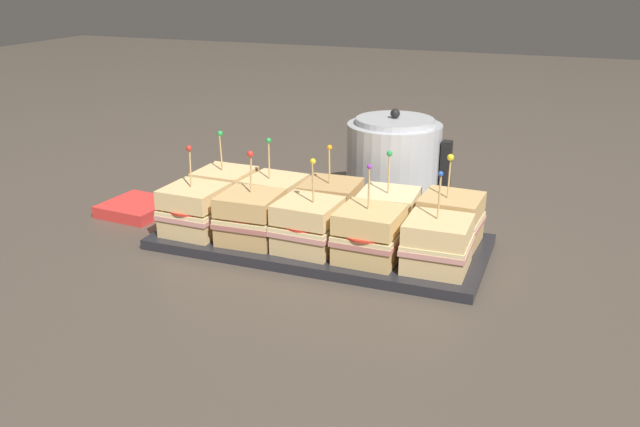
{
  "coord_description": "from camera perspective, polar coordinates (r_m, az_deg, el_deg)",
  "views": [
    {
      "loc": [
        0.41,
        -1.07,
        0.49
      ],
      "look_at": [
        0.0,
        0.0,
        0.06
      ],
      "focal_mm": 38.0,
      "sensor_mm": 36.0,
      "label": 1
    }
  ],
  "objects": [
    {
      "name": "kettle_steel",
      "position": [
        1.45,
        6.22,
        4.26
      ],
      "size": [
        0.22,
        0.2,
        0.21
      ],
      "color": "#B7BABF",
      "rests_on": "ground_plane"
    },
    {
      "name": "sandwich_front_right",
      "position": [
        1.14,
        4.17,
        -1.79
      ],
      "size": [
        0.11,
        0.11,
        0.17
      ],
      "color": "tan",
      "rests_on": "serving_platter"
    },
    {
      "name": "sandwich_front_far_left",
      "position": [
        1.27,
        -10.51,
        0.3
      ],
      "size": [
        0.11,
        0.11,
        0.17
      ],
      "color": "#DBB77A",
      "rests_on": "serving_platter"
    },
    {
      "name": "sandwich_front_far_right",
      "position": [
        1.12,
        9.85,
        -2.54
      ],
      "size": [
        0.11,
        0.11,
        0.16
      ],
      "color": "#DBB77A",
      "rests_on": "serving_platter"
    },
    {
      "name": "sandwich_back_left",
      "position": [
        1.32,
        -3.79,
        1.27
      ],
      "size": [
        0.11,
        0.11,
        0.17
      ],
      "color": "#DBB77A",
      "rests_on": "serving_platter"
    },
    {
      "name": "sandwich_front_left",
      "position": [
        1.22,
        -5.86,
        -0.32
      ],
      "size": [
        0.11,
        0.11,
        0.17
      ],
      "color": "tan",
      "rests_on": "serving_platter"
    },
    {
      "name": "napkin_stack",
      "position": [
        1.46,
        -15.14,
        0.48
      ],
      "size": [
        0.14,
        0.14,
        0.02
      ],
      "color": "red",
      "rests_on": "ground_plane"
    },
    {
      "name": "sandwich_back_center",
      "position": [
        1.28,
        0.79,
        0.74
      ],
      "size": [
        0.11,
        0.11,
        0.16
      ],
      "color": "tan",
      "rests_on": "serving_platter"
    },
    {
      "name": "sandwich_back_right",
      "position": [
        1.24,
        5.77,
        -0.02
      ],
      "size": [
        0.11,
        0.11,
        0.16
      ],
      "color": "beige",
      "rests_on": "serving_platter"
    },
    {
      "name": "ground_plane",
      "position": [
        1.25,
        -0.0,
        -2.78
      ],
      "size": [
        6.0,
        6.0,
        0.0
      ],
      "primitive_type": "plane",
      "color": "#4C4238"
    },
    {
      "name": "sandwich_back_far_left",
      "position": [
        1.36,
        -7.98,
        1.85
      ],
      "size": [
        0.11,
        0.11,
        0.17
      ],
      "color": "#DBB77A",
      "rests_on": "serving_platter"
    },
    {
      "name": "sandwich_front_center",
      "position": [
        1.18,
        -0.93,
        -1.03
      ],
      "size": [
        0.11,
        0.11,
        0.17
      ],
      "color": "#DBB77A",
      "rests_on": "serving_platter"
    },
    {
      "name": "serving_platter",
      "position": [
        1.25,
        -0.0,
        -2.4
      ],
      "size": [
        0.6,
        0.26,
        0.02
      ],
      "color": "#232328",
      "rests_on": "ground_plane"
    },
    {
      "name": "sandwich_back_far_right",
      "position": [
        1.22,
        10.93,
        -0.54
      ],
      "size": [
        0.11,
        0.11,
        0.17
      ],
      "color": "tan",
      "rests_on": "serving_platter"
    }
  ]
}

